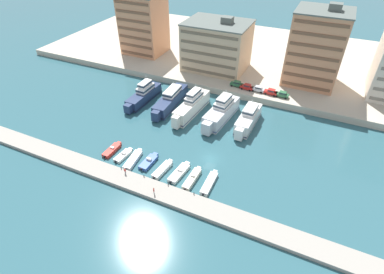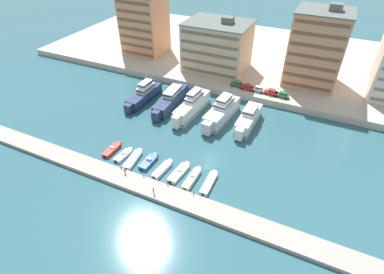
{
  "view_description": "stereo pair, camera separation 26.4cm",
  "coord_description": "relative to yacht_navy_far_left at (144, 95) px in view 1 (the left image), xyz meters",
  "views": [
    {
      "loc": [
        18.92,
        -51.37,
        48.42
      ],
      "look_at": [
        -6.26,
        3.17,
        2.5
      ],
      "focal_mm": 28.0,
      "sensor_mm": 36.0,
      "label": 1
    },
    {
      "loc": [
        19.16,
        -51.26,
        48.42
      ],
      "look_at": [
        -6.26,
        3.17,
        2.5
      ],
      "focal_mm": 28.0,
      "sensor_mm": 36.0,
      "label": 2
    }
  ],
  "objects": [
    {
      "name": "ground_plane",
      "position": [
        29.3,
        -17.04,
        -2.18
      ],
      "size": [
        400.0,
        400.0,
        0.0
      ],
      "primitive_type": "plane",
      "color": "#2D5B66"
    },
    {
      "name": "quay_promenade",
      "position": [
        29.3,
        48.36,
        -1.12
      ],
      "size": [
        180.0,
        70.0,
        2.12
      ],
      "primitive_type": "cube",
      "color": "#BCB29E",
      "rests_on": "ground"
    },
    {
      "name": "pier_dock",
      "position": [
        29.3,
        -31.89,
        -1.73
      ],
      "size": [
        120.0,
        4.78,
        0.89
      ],
      "primitive_type": "cube",
      "color": "#9E998E",
      "rests_on": "ground"
    },
    {
      "name": "yacht_navy_far_left",
      "position": [
        0.0,
        0.0,
        0.0
      ],
      "size": [
        4.29,
        17.59,
        7.84
      ],
      "color": "navy",
      "rests_on": "ground"
    },
    {
      "name": "yacht_navy_left",
      "position": [
        8.92,
        0.97,
        -0.15
      ],
      "size": [
        4.59,
        20.0,
        6.74
      ],
      "color": "navy",
      "rests_on": "ground"
    },
    {
      "name": "yacht_ivory_mid_left",
      "position": [
        16.69,
        -0.34,
        0.43
      ],
      "size": [
        4.84,
        19.07,
        8.66
      ],
      "color": "silver",
      "rests_on": "ground"
    },
    {
      "name": "yacht_silver_center_left",
      "position": [
        25.63,
        0.31,
        0.38
      ],
      "size": [
        6.1,
        18.71,
        8.58
      ],
      "color": "silver",
      "rests_on": "ground"
    },
    {
      "name": "yacht_white_center",
      "position": [
        33.5,
        0.52,
        0.03
      ],
      "size": [
        4.26,
        16.26,
        7.15
      ],
      "color": "white",
      "rests_on": "ground"
    },
    {
      "name": "motorboat_red_far_left",
      "position": [
        6.0,
        -24.69,
        -1.7
      ],
      "size": [
        1.92,
        6.46,
        1.29
      ],
      "color": "red",
      "rests_on": "ground"
    },
    {
      "name": "motorboat_white_left",
      "position": [
        9.67,
        -25.12,
        -1.79
      ],
      "size": [
        2.33,
        6.01,
        1.16
      ],
      "color": "white",
      "rests_on": "ground"
    },
    {
      "name": "motorboat_white_mid_left",
      "position": [
        12.83,
        -25.49,
        -1.71
      ],
      "size": [
        2.71,
        7.78,
        0.93
      ],
      "color": "white",
      "rests_on": "ground"
    },
    {
      "name": "motorboat_blue_center_left",
      "position": [
        16.63,
        -24.6,
        -1.7
      ],
      "size": [
        2.38,
        6.57,
        1.47
      ],
      "color": "#33569E",
      "rests_on": "ground"
    },
    {
      "name": "motorboat_white_center",
      "position": [
        20.9,
        -25.52,
        -1.7
      ],
      "size": [
        2.39,
        7.08,
        0.94
      ],
      "color": "white",
      "rests_on": "ground"
    },
    {
      "name": "motorboat_white_center_right",
      "position": [
        24.88,
        -24.79,
        -1.74
      ],
      "size": [
        2.76,
        7.7,
        1.24
      ],
      "color": "white",
      "rests_on": "ground"
    },
    {
      "name": "motorboat_cream_mid_right",
      "position": [
        28.41,
        -25.42,
        -1.63
      ],
      "size": [
        1.81,
        7.77,
        1.42
      ],
      "color": "beige",
      "rests_on": "ground"
    },
    {
      "name": "motorboat_white_right",
      "position": [
        32.36,
        -24.95,
        -1.72
      ],
      "size": [
        1.93,
        7.98,
        0.92
      ],
      "color": "white",
      "rests_on": "ground"
    },
    {
      "name": "car_green_far_left",
      "position": [
        24.61,
        17.55,
        0.92
      ],
      "size": [
        4.14,
        2.01,
        1.8
      ],
      "color": "#2D6642",
      "rests_on": "quay_promenade"
    },
    {
      "name": "car_red_left",
      "position": [
        28.22,
        16.93,
        0.92
      ],
      "size": [
        4.18,
        2.08,
        1.8
      ],
      "color": "red",
      "rests_on": "quay_promenade"
    },
    {
      "name": "car_silver_mid_left",
      "position": [
        31.8,
        17.13,
        0.92
      ],
      "size": [
        4.13,
        1.99,
        1.8
      ],
      "color": "#B7BCC1",
      "rests_on": "quay_promenade"
    },
    {
      "name": "car_red_center_left",
      "position": [
        35.96,
        16.87,
        0.92
      ],
      "size": [
        4.19,
        2.1,
        1.8
      ],
      "color": "red",
      "rests_on": "quay_promenade"
    },
    {
      "name": "car_green_center",
      "position": [
        39.48,
        16.76,
        0.92
      ],
      "size": [
        4.17,
        2.07,
        1.8
      ],
      "color": "#2D6642",
      "rests_on": "quay_promenade"
    },
    {
      "name": "apartment_block_far_left",
      "position": [
        -18.12,
        30.86,
        10.96
      ],
      "size": [
        15.54,
        13.67,
        23.9
      ],
      "color": "tan",
      "rests_on": "quay_promenade"
    },
    {
      "name": "apartment_block_left",
      "position": [
        13.15,
        28.23,
        8.15
      ],
      "size": [
        21.75,
        16.52,
        18.34
      ],
      "color": "#C6AD89",
      "rests_on": "quay_promenade"
    },
    {
      "name": "apartment_block_mid_left",
      "position": [
        45.22,
        30.96,
        11.51
      ],
      "size": [
        16.27,
        14.96,
        25.02
      ],
      "color": "tan",
      "rests_on": "quay_promenade"
    },
    {
      "name": "pedestrian_near_edge",
      "position": [
        23.15,
        -33.06,
        -0.25
      ],
      "size": [
        0.45,
        0.58,
        1.74
      ],
      "color": "#282D3D",
      "rests_on": "pier_dock"
    },
    {
      "name": "pedestrian_mid_deck",
      "position": [
        14.18,
        -30.58,
        -0.37
      ],
      "size": [
        0.59,
        0.29,
        1.55
      ],
      "color": "#4C515B",
      "rests_on": "pier_dock"
    },
    {
      "name": "bollard_west",
      "position": [
        12.48,
        -29.75,
        -0.96
      ],
      "size": [
        0.2,
        0.2,
        0.61
      ],
      "color": "#2D2D33",
      "rests_on": "pier_dock"
    },
    {
      "name": "bollard_west_mid",
      "position": [
        18.59,
        -29.75,
        -0.96
      ],
      "size": [
        0.2,
        0.2,
        0.61
      ],
      "color": "#2D2D33",
      "rests_on": "pier_dock"
    },
    {
      "name": "bollard_east_mid",
      "position": [
        24.7,
        -29.75,
        -0.96
      ],
      "size": [
        0.2,
        0.2,
        0.61
      ],
      "color": "#2D2D33",
      "rests_on": "pier_dock"
    },
    {
      "name": "bollard_east",
      "position": [
        30.81,
        -29.75,
        -0.96
      ],
      "size": [
        0.2,
        0.2,
        0.61
      ],
      "color": "#2D2D33",
      "rests_on": "pier_dock"
    }
  ]
}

